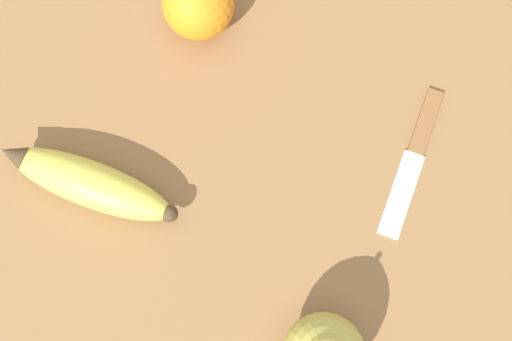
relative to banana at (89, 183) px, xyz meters
The scene contains 4 objects.
ground_plane 0.16m from the banana, 42.90° to the right, with size 3.00×3.00×0.00m, color olive.
banana is the anchor object (origin of this frame).
orange 0.21m from the banana, ahead, with size 0.07×0.07×0.07m.
paring_knife 0.33m from the banana, 64.72° to the right, with size 0.16×0.02×0.01m.
Camera 1 is at (-0.16, -0.08, 0.59)m, focal length 42.00 mm.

